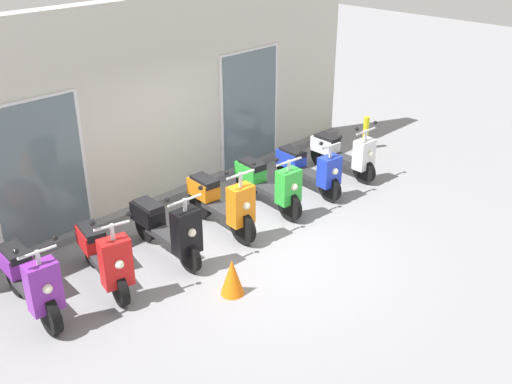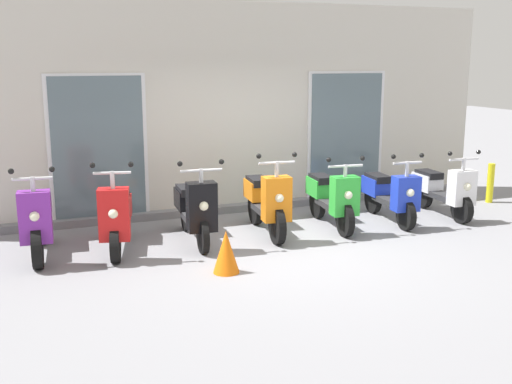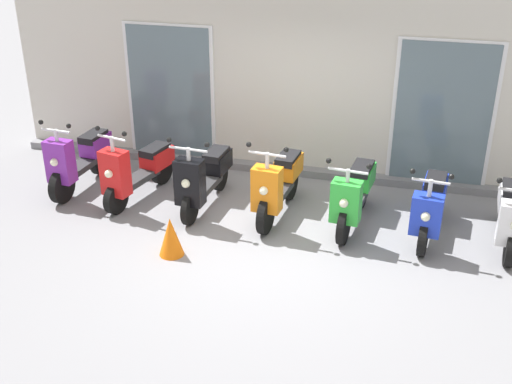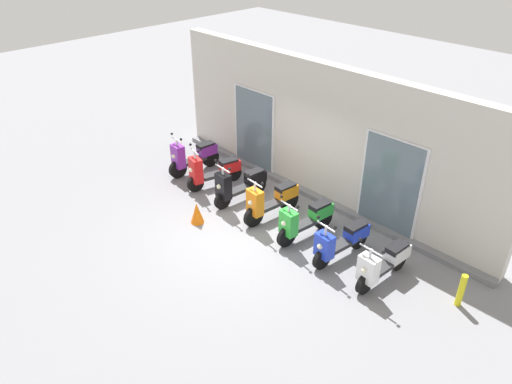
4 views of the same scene
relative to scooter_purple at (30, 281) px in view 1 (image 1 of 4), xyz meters
name	(u,v)px [view 1 (image 1 of 4)]	position (x,y,z in m)	size (l,w,h in m)	color
ground_plane	(259,248)	(3.12, -0.93, -0.49)	(40.00, 40.00, 0.00)	gray
storefront_facade	(151,108)	(3.12, 1.56, 1.16)	(9.57, 0.50, 3.42)	beige
scooter_purple	(30,281)	(0.00, 0.00, 0.00)	(0.53, 1.59, 1.25)	black
scooter_red	(104,255)	(0.99, -0.11, -0.02)	(0.69, 1.56, 1.27)	black
scooter_black	(167,227)	(2.04, -0.13, 0.00)	(0.61, 1.62, 1.24)	black
scooter_orange	(222,202)	(3.13, -0.12, 0.01)	(0.57, 1.63, 1.27)	black
scooter_green	(268,183)	(4.19, -0.12, -0.01)	(0.58, 1.61, 1.16)	black
scooter_blue	(308,168)	(5.20, -0.15, -0.05)	(0.54, 1.57, 1.15)	black
scooter_white	(343,153)	(6.22, -0.15, -0.05)	(0.58, 1.53, 1.14)	black
traffic_cone	(232,277)	(2.04, -1.49, -0.23)	(0.32, 0.32, 0.52)	orange
curb_bollard	(366,133)	(7.61, 0.31, -0.14)	(0.12, 0.12, 0.70)	yellow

